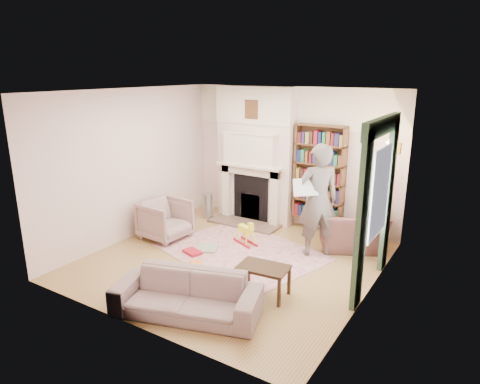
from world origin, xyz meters
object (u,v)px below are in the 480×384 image
Objects in this scene: armchair_left at (165,220)px; paraffin_heater at (208,205)px; sofa at (187,295)px; man_reading at (318,201)px; bookcase at (319,173)px; armchair_reading at (353,229)px; rocking_horse at (245,232)px; coffee_table at (263,281)px.

armchair_left is 1.39m from paraffin_heater.
sofa is 2.86m from man_reading.
bookcase reaches higher than paraffin_heater.
armchair_left is at bearing -24.79° from man_reading.
bookcase is 1.31m from armchair_reading.
armchair_reading reaches higher than rocking_horse.
armchair_reading is 2.02× the size of paraffin_heater.
man_reading reaches higher than rocking_horse.
bookcase reaches higher than coffee_table.
coffee_table is at bearing -105.41° from armchair_left.
rocking_horse is (-0.58, 2.42, -0.05)m from sofa.
coffee_table is (-0.54, -2.33, -0.14)m from armchair_reading.
sofa is (2.02, -1.86, -0.09)m from armchair_left.
armchair_reading reaches higher than coffee_table.
sofa is 3.84m from paraffin_heater.
rocking_horse is (1.46, -0.83, -0.04)m from paraffin_heater.
paraffin_heater is at bearing -26.51° from armchair_reading.
coffee_table is (2.63, -0.91, -0.15)m from armchair_left.
armchair_reading is 0.58× the size of sofa.
man_reading reaches higher than armchair_left.
paraffin_heater reaches higher than rocking_horse.
bookcase is 0.96× the size of sofa.
paraffin_heater is (-2.65, 2.29, 0.05)m from coffee_table.
man_reading is 1.89m from coffee_table.
armchair_left reaches higher than rocking_horse.
man_reading is 1.50m from rocking_horse.
bookcase is at bearing -57.44° from armchair_reading.
armchair_reading is 3.47m from armchair_left.
man_reading is at bearing -11.66° from paraffin_heater.
bookcase reaches higher than armchair_left.
bookcase is 1.21m from man_reading.
armchair_reading reaches higher than paraffin_heater.
armchair_reading is 3.18m from paraffin_heater.
armchair_left is 0.42× the size of man_reading.
armchair_left is 1.17× the size of coffee_table.
armchair_reading is at bearing 53.50° from sofa.
armchair_reading is at bearing 71.48° from coffee_table.
bookcase reaches higher than sofa.
paraffin_heater is (-2.73, 0.56, -0.71)m from man_reading.
rocking_horse is at bearing -29.90° from man_reading.
coffee_table is (0.35, -2.84, -0.95)m from bookcase.
sofa is at bearing -57.97° from paraffin_heater.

